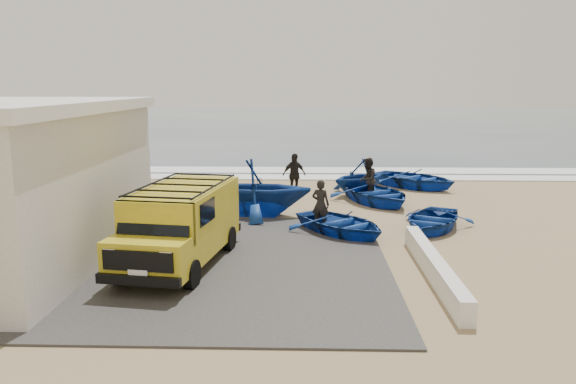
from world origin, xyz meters
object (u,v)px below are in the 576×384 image
object	(u,v)px
boat_near_right	(432,220)
boat_mid_right	(376,193)
van	(181,222)
boat_near_left	(341,223)
boat_far_left	(360,177)
fisherman_back	(294,175)
parapet	(434,267)
fisherman_middle	(368,179)
fisherman_front	(321,204)
boat_far_right	(414,179)
boat_mid_left	(257,188)

from	to	relation	value
boat_near_right	boat_mid_right	bearing A→B (deg)	133.61
van	boat_near_left	distance (m)	5.49
boat_mid_right	boat_far_left	bearing A→B (deg)	79.18
boat_mid_right	fisherman_back	world-z (taller)	fisherman_back
boat_far_left	parapet	bearing A→B (deg)	-37.64
boat_mid_right	parapet	bearing A→B (deg)	-112.68
boat_mid_right	fisherman_middle	xyz separation A→B (m)	(-0.29, 0.54, 0.48)
boat_near_left	boat_near_right	size ratio (longest dim) A/B	1.05
fisherman_back	parapet	bearing A→B (deg)	-97.97
boat_near_right	boat_far_left	world-z (taller)	boat_far_left
boat_far_left	fisherman_front	world-z (taller)	fisherman_front
boat_near_left	boat_far_right	size ratio (longest dim) A/B	0.84
boat_mid_right	boat_far_right	size ratio (longest dim) A/B	0.96
van	fisherman_back	xyz separation A→B (m)	(2.81, 9.45, -0.23)
boat_far_left	boat_far_right	xyz separation A→B (m)	(2.69, 1.68, -0.35)
boat_far_right	fisherman_front	size ratio (longest dim) A/B	2.51
van	boat_far_right	bearing A→B (deg)	62.68
parapet	fisherman_front	world-z (taller)	fisherman_front
boat_mid_left	boat_far_right	world-z (taller)	boat_mid_left
boat_far_right	fisherman_middle	size ratio (longest dim) A/B	2.32
boat_near_right	boat_far_right	size ratio (longest dim) A/B	0.81
boat_far_right	fisherman_front	xyz separation A→B (m)	(-4.56, -7.66, 0.39)
boat_far_right	fisherman_middle	distance (m)	3.97
fisherman_back	boat_near_right	bearing A→B (deg)	-77.96
boat_mid_right	fisherman_middle	distance (m)	0.78
boat_near_right	boat_far_right	xyz separation A→B (m)	(0.90, 7.72, 0.08)
van	boat_near_left	bearing A→B (deg)	43.93
fisherman_back	fisherman_front	bearing A→B (deg)	-107.50
boat_mid_right	fisherman_front	world-z (taller)	fisherman_front
boat_near_right	boat_far_right	bearing A→B (deg)	109.28
van	fisherman_middle	size ratio (longest dim) A/B	2.94
boat_near_left	boat_far_right	bearing A→B (deg)	25.38
boat_near_left	boat_mid_left	size ratio (longest dim) A/B	0.89
parapet	boat_far_right	size ratio (longest dim) A/B	1.46
boat_near_right	fisherman_middle	size ratio (longest dim) A/B	1.87
fisherman_back	boat_mid_left	bearing A→B (deg)	-136.56
fisherman_middle	fisherman_back	xyz separation A→B (m)	(-3.03, 0.95, 0.03)
boat_mid_right	fisherman_front	xyz separation A→B (m)	(-2.34, -4.07, 0.41)
boat_mid_right	fisherman_back	xyz separation A→B (m)	(-3.32, 1.49, 0.51)
van	fisherman_back	size ratio (longest dim) A/B	2.84
fisherman_front	fisherman_back	size ratio (longest dim) A/B	0.89
boat_far_left	fisherman_back	xyz separation A→B (m)	(-2.84, -0.42, 0.14)
van	boat_far_left	bearing A→B (deg)	68.72
boat_mid_right	boat_far_left	world-z (taller)	boat_far_left
boat_far_left	boat_near_right	bearing A→B (deg)	-25.41
boat_near_left	fisherman_back	size ratio (longest dim) A/B	1.89
van	fisherman_back	world-z (taller)	van
boat_near_left	fisherman_back	world-z (taller)	fisherman_back
fisherman_back	boat_far_left	bearing A→B (deg)	-19.15
boat_near_left	fisherman_front	world-z (taller)	fisherman_front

